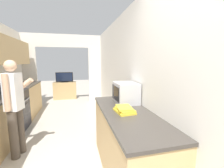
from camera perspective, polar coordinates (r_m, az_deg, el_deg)
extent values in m
cube|color=white|center=(2.85, 6.25, 2.46)|extent=(0.06, 7.21, 2.50)
cube|color=white|center=(5.95, -29.64, 2.39)|extent=(0.65, 0.06, 2.05)
cube|color=white|center=(5.78, -5.61, 3.33)|extent=(0.65, 0.06, 2.05)
cube|color=white|center=(5.76, -18.40, 15.39)|extent=(3.10, 0.06, 0.45)
cube|color=tan|center=(5.08, -30.17, -5.29)|extent=(0.60, 1.42, 0.87)
cube|color=#3D3833|center=(5.00, -30.54, -0.21)|extent=(0.62, 1.43, 0.03)
cube|color=tan|center=(2.20, 5.61, -21.95)|extent=(0.60, 1.71, 0.87)
cube|color=#3D3833|center=(2.01, 5.81, -10.73)|extent=(0.62, 1.73, 0.03)
cube|color=black|center=(4.07, -34.37, -8.61)|extent=(0.62, 0.77, 0.91)
cube|color=black|center=(3.97, -30.07, -8.67)|extent=(0.01, 0.52, 0.27)
cylinder|color=#B7B7BC|center=(3.90, -30.04, -5.48)|extent=(0.02, 0.62, 0.02)
cylinder|color=#232328|center=(3.77, -34.07, -2.79)|extent=(0.16, 0.16, 0.01)
cylinder|color=#232328|center=(4.08, -32.45, -1.89)|extent=(0.16, 0.16, 0.01)
cylinder|color=#232328|center=(4.17, -35.68, -1.97)|extent=(0.16, 0.16, 0.01)
cylinder|color=#4C4238|center=(2.95, -33.38, -16.01)|extent=(0.16, 0.16, 0.79)
cylinder|color=#4C4238|center=(3.08, -31.56, -14.83)|extent=(0.16, 0.16, 0.79)
cube|color=white|center=(2.82, -33.57, -2.47)|extent=(0.26, 0.26, 0.59)
cylinder|color=#DBAD89|center=(2.71, -35.31, -2.73)|extent=(0.10, 0.10, 0.56)
cylinder|color=#DBAD89|center=(2.94, -32.01, -1.67)|extent=(0.51, 0.20, 0.39)
sphere|color=#DBAD89|center=(2.79, -34.26, 5.73)|extent=(0.18, 0.18, 0.18)
cube|color=#B7B7BC|center=(2.37, 5.24, -3.29)|extent=(0.32, 0.44, 0.32)
cube|color=black|center=(2.28, 1.67, -3.73)|extent=(0.01, 0.26, 0.21)
cube|color=#38383D|center=(2.47, 0.47, -2.80)|extent=(0.01, 0.09, 0.23)
cube|color=gold|center=(1.96, 4.68, -10.27)|extent=(0.24, 0.31, 0.02)
cube|color=gold|center=(1.95, 4.89, -9.65)|extent=(0.22, 0.29, 0.02)
cube|color=gold|center=(1.94, 4.64, -8.95)|extent=(0.20, 0.26, 0.02)
cube|color=tan|center=(6.58, -17.43, -2.31)|extent=(0.91, 0.42, 0.70)
cube|color=black|center=(6.49, -17.59, 0.76)|extent=(0.30, 0.16, 0.02)
cube|color=black|center=(6.47, -17.67, 2.55)|extent=(0.68, 0.04, 0.39)
cube|color=navy|center=(6.44, -17.69, 2.53)|extent=(0.63, 0.01, 0.34)
cube|color=#B7B7BC|center=(4.53, -33.16, -0.97)|extent=(0.16, 0.19, 0.00)
cube|color=black|center=(4.38, -33.84, -1.20)|extent=(0.09, 0.10, 0.02)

